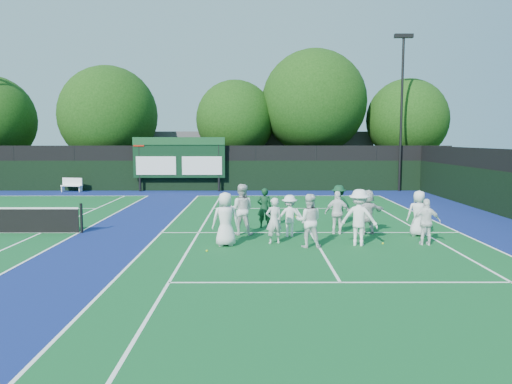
{
  "coord_description": "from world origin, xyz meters",
  "views": [
    {
      "loc": [
        -2.05,
        -17.05,
        3.44
      ],
      "look_at": [
        -2.0,
        3.0,
        1.3
      ],
      "focal_mm": 35.0,
      "sensor_mm": 36.0,
      "label": 1
    }
  ],
  "objects": [
    {
      "name": "tree_c",
      "position": [
        -3.32,
        19.58,
        4.69
      ],
      "size": [
        5.68,
        5.68,
        7.69
      ],
      "color": "black",
      "rests_on": "ground"
    },
    {
      "name": "tennis_ball_0",
      "position": [
        -3.52,
        -2.1,
        0.03
      ],
      "size": [
        0.07,
        0.07,
        0.07
      ],
      "primitive_type": "sphere",
      "color": "#B9DA19",
      "rests_on": "ground"
    },
    {
      "name": "coach_right",
      "position": [
        1.3,
        2.68,
        0.8
      ],
      "size": [
        1.11,
        0.73,
        1.61
      ],
      "primitive_type": "imported",
      "rotation": [
        0.0,
        0.0,
        3.28
      ],
      "color": "#103C21",
      "rests_on": "ground"
    },
    {
      "name": "player_back_4",
      "position": [
        3.76,
        0.39,
        0.81
      ],
      "size": [
        0.83,
        0.58,
        1.63
      ],
      "primitive_type": "imported",
      "rotation": [
        0.0,
        0.0,
        3.07
      ],
      "color": "white",
      "rests_on": "ground"
    },
    {
      "name": "tennis_ball_5",
      "position": [
        2.15,
        -1.01,
        0.03
      ],
      "size": [
        0.07,
        0.07,
        0.07
      ],
      "primitive_type": "sphere",
      "color": "#B9DA19",
      "rests_on": "ground"
    },
    {
      "name": "ground",
      "position": [
        0.0,
        0.0,
        0.0
      ],
      "size": [
        120.0,
        120.0,
        0.0
      ],
      "primitive_type": "plane",
      "color": "#1C360E",
      "rests_on": "ground"
    },
    {
      "name": "near_court",
      "position": [
        0.0,
        1.0,
        0.01
      ],
      "size": [
        11.05,
        23.85,
        0.01
      ],
      "color": "#115525",
      "rests_on": "ground"
    },
    {
      "name": "player_front_0",
      "position": [
        -2.99,
        -1.24,
        0.87
      ],
      "size": [
        0.96,
        0.73,
        1.75
      ],
      "primitive_type": "imported",
      "rotation": [
        0.0,
        0.0,
        3.37
      ],
      "color": "white",
      "rests_on": "ground"
    },
    {
      "name": "tree_b",
      "position": [
        -12.54,
        19.58,
        4.96
      ],
      "size": [
        7.11,
        7.11,
        8.69
      ],
      "color": "black",
      "rests_on": "ground"
    },
    {
      "name": "scoreboard",
      "position": [
        -7.01,
        15.59,
        2.19
      ],
      "size": [
        6.0,
        0.21,
        3.55
      ],
      "color": "black",
      "rests_on": "ground"
    },
    {
      "name": "light_pole_right",
      "position": [
        7.5,
        15.7,
        6.3
      ],
      "size": [
        1.2,
        0.3,
        10.12
      ],
      "color": "black",
      "rests_on": "ground"
    },
    {
      "name": "tree_d",
      "position": [
        2.4,
        19.58,
        5.9
      ],
      "size": [
        7.56,
        7.56,
        9.88
      ],
      "color": "black",
      "rests_on": "ground"
    },
    {
      "name": "player_front_3",
      "position": [
        1.31,
        -1.19,
        0.92
      ],
      "size": [
        1.35,
        1.05,
        1.83
      ],
      "primitive_type": "imported",
      "rotation": [
        0.0,
        0.0,
        2.79
      ],
      "color": "white",
      "rests_on": "ground"
    },
    {
      "name": "player_front_2",
      "position": [
        -0.34,
        -1.45,
        0.86
      ],
      "size": [
        0.88,
        0.71,
        1.71
      ],
      "primitive_type": "imported",
      "rotation": [
        0.0,
        0.0,
        3.07
      ],
      "color": "white",
      "rests_on": "ground"
    },
    {
      "name": "player_back_2",
      "position": [
        0.95,
        0.78,
        0.78
      ],
      "size": [
        0.95,
        0.47,
        1.57
      ],
      "primitive_type": "imported",
      "rotation": [
        0.0,
        0.0,
        3.04
      ],
      "color": "white",
      "rests_on": "ground"
    },
    {
      "name": "tree_e",
      "position": [
        9.2,
        19.58,
        4.68
      ],
      "size": [
        5.9,
        5.9,
        7.79
      ],
      "color": "black",
      "rests_on": "ground"
    },
    {
      "name": "court_apron",
      "position": [
        -6.0,
        1.0,
        0.0
      ],
      "size": [
        34.0,
        32.0,
        0.01
      ],
      "primitive_type": "cube",
      "color": "navy",
      "rests_on": "ground"
    },
    {
      "name": "clubhouse",
      "position": [
        -2.0,
        24.0,
        2.0
      ],
      "size": [
        18.0,
        6.0,
        4.0
      ],
      "primitive_type": "cube",
      "color": "#57575B",
      "rests_on": "ground"
    },
    {
      "name": "back_fence",
      "position": [
        -6.0,
        16.0,
        1.36
      ],
      "size": [
        34.0,
        0.08,
        3.0
      ],
      "color": "black",
      "rests_on": "ground"
    },
    {
      "name": "tennis_ball_3",
      "position": [
        -3.24,
        3.47,
        0.03
      ],
      "size": [
        0.07,
        0.07,
        0.07
      ],
      "primitive_type": "sphere",
      "color": "#B9DA19",
      "rests_on": "ground"
    },
    {
      "name": "player_back_1",
      "position": [
        -0.83,
        0.27,
        0.74
      ],
      "size": [
        0.98,
        0.59,
        1.49
      ],
      "primitive_type": "imported",
      "rotation": [
        0.0,
        0.0,
        3.18
      ],
      "color": "white",
      "rests_on": "ground"
    },
    {
      "name": "player_back_3",
      "position": [
        2.01,
        0.73,
        0.81
      ],
      "size": [
        1.58,
        0.92,
        1.63
      ],
      "primitive_type": "imported",
      "rotation": [
        0.0,
        0.0,
        3.46
      ],
      "color": "silver",
      "rests_on": "ground"
    },
    {
      "name": "player_back_0",
      "position": [
        -2.53,
        0.65,
        0.92
      ],
      "size": [
        0.98,
        0.81,
        1.84
      ],
      "primitive_type": "imported",
      "rotation": [
        0.0,
        0.0,
        3.0
      ],
      "color": "silver",
      "rests_on": "ground"
    },
    {
      "name": "coach_left",
      "position": [
        -1.68,
        2.11,
        0.77
      ],
      "size": [
        0.57,
        0.37,
        1.55
      ],
      "primitive_type": "imported",
      "rotation": [
        0.0,
        0.0,
        3.14
      ],
      "color": "#0E341B",
      "rests_on": "ground"
    },
    {
      "name": "tennis_ball_4",
      "position": [
        -0.25,
        4.6,
        0.03
      ],
      "size": [
        0.07,
        0.07,
        0.07
      ],
      "primitive_type": "sphere",
      "color": "#B9DA19",
      "rests_on": "ground"
    },
    {
      "name": "player_front_1",
      "position": [
        -1.42,
        -0.88,
        0.77
      ],
      "size": [
        0.64,
        0.52,
        1.53
      ],
      "primitive_type": "imported",
      "rotation": [
        0.0,
        0.0,
        3.44
      ],
      "color": "silver",
      "rests_on": "ground"
    },
    {
      "name": "bench",
      "position": [
        -13.99,
        15.37,
        0.49
      ],
      "size": [
        1.48,
        0.72,
        0.91
      ],
      "color": "white",
      "rests_on": "ground"
    },
    {
      "name": "player_front_4",
      "position": [
        3.51,
        -1.14,
        0.76
      ],
      "size": [
        0.93,
        0.47,
        1.52
      ],
      "primitive_type": "imported",
      "rotation": [
        0.0,
        0.0,
        3.03
      ],
      "color": "white",
      "rests_on": "ground"
    }
  ]
}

